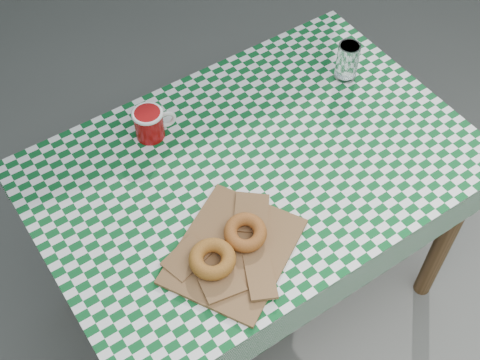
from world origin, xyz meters
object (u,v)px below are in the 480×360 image
object	(u,v)px
coffee_mug	(149,124)
drinking_glass	(347,61)
table	(253,238)
paper_bag	(234,250)

from	to	relation	value
coffee_mug	drinking_glass	world-z (taller)	drinking_glass
table	coffee_mug	bearing A→B (deg)	126.12
table	coffee_mug	size ratio (longest dim) A/B	7.26
table	drinking_glass	bearing A→B (deg)	17.33
table	drinking_glass	size ratio (longest dim) A/B	9.81
drinking_glass	table	bearing A→B (deg)	-156.59
table	paper_bag	bearing A→B (deg)	-135.66
table	drinking_glass	world-z (taller)	drinking_glass
table	paper_bag	xyz separation A→B (m)	(-0.18, -0.22, 0.39)
paper_bag	coffee_mug	size ratio (longest dim) A/B	2.00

